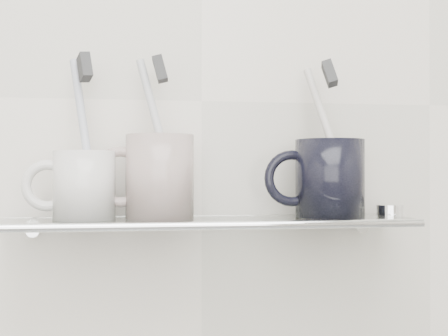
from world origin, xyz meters
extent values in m
plane|color=beige|center=(0.00, 1.10, 1.25)|extent=(2.50, 0.00, 2.50)
cube|color=silver|center=(0.00, 1.04, 1.10)|extent=(0.50, 0.12, 0.01)
cylinder|color=silver|center=(0.00, 0.98, 1.10)|extent=(0.50, 0.01, 0.01)
cylinder|color=silver|center=(-0.21, 1.09, 1.09)|extent=(0.02, 0.03, 0.02)
cylinder|color=silver|center=(0.21, 1.09, 1.09)|extent=(0.02, 0.03, 0.02)
cylinder|color=white|center=(-0.15, 1.04, 1.14)|extent=(0.09, 0.09, 0.08)
torus|color=white|center=(-0.19, 1.04, 1.14)|extent=(0.06, 0.01, 0.06)
cylinder|color=#A4ACC0|center=(-0.15, 1.04, 1.20)|extent=(0.04, 0.06, 0.19)
cube|color=#303133|center=(-0.15, 1.04, 1.28)|extent=(0.02, 0.03, 0.04)
cylinder|color=white|center=(-0.06, 1.04, 1.15)|extent=(0.09, 0.09, 0.10)
torus|color=white|center=(-0.10, 1.04, 1.15)|extent=(0.07, 0.01, 0.07)
cylinder|color=silver|center=(-0.06, 1.04, 1.20)|extent=(0.06, 0.03, 0.19)
cube|color=#303133|center=(-0.06, 1.04, 1.28)|extent=(0.02, 0.03, 0.03)
cylinder|color=black|center=(0.16, 1.04, 1.15)|extent=(0.11, 0.11, 0.10)
torus|color=black|center=(0.11, 1.04, 1.15)|extent=(0.07, 0.01, 0.07)
cylinder|color=beige|center=(0.16, 1.04, 1.20)|extent=(0.06, 0.07, 0.18)
cube|color=#303133|center=(0.16, 1.04, 1.28)|extent=(0.02, 0.03, 0.04)
cylinder|color=silver|center=(0.24, 1.04, 1.11)|extent=(0.04, 0.04, 0.01)
camera|label=1|loc=(-0.10, 0.29, 1.15)|focal=50.00mm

